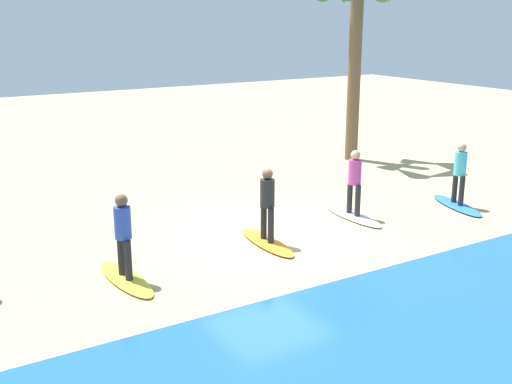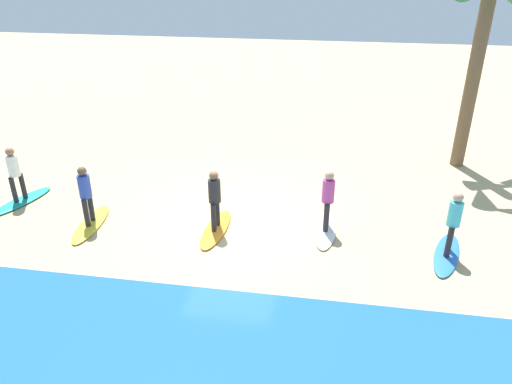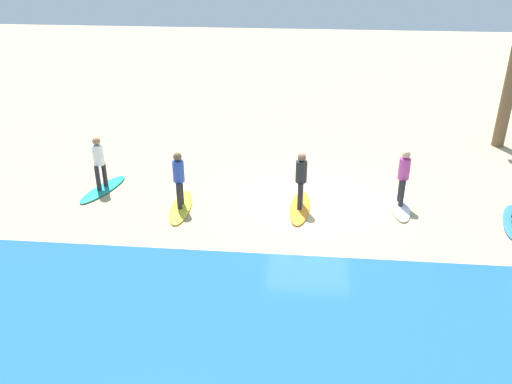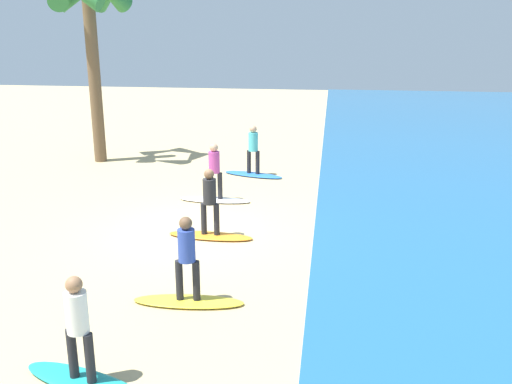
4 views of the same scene
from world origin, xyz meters
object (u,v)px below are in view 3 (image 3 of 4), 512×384
object	(u,v)px
surfboard_white	(399,204)
surfer_orange	(301,176)
surfboard_orange	(300,208)
surfer_teal	(99,159)
surfboard_yellow	(181,207)
surfer_white	(404,173)
surfboard_teal	(103,189)
surfer_yellow	(179,176)

from	to	relation	value
surfboard_white	surfer_orange	world-z (taller)	surfer_orange
surfboard_orange	surfer_teal	world-z (taller)	surfer_teal
surfboard_orange	surfboard_yellow	xyz separation A→B (m)	(3.40, 0.29, 0.00)
surfer_white	surfboard_yellow	xyz separation A→B (m)	(6.27, 0.76, -0.99)
surfboard_orange	surfboard_teal	size ratio (longest dim) A/B	1.00
surfboard_yellow	surfer_teal	distance (m)	2.97
surfboard_orange	surfer_teal	size ratio (longest dim) A/B	1.28
surfboard_white	surfer_orange	xyz separation A→B (m)	(2.87, 0.47, 0.99)
surfboard_orange	surfer_orange	xyz separation A→B (m)	(-0.00, 0.00, 0.99)
surfboard_white	surfboard_teal	xyz separation A→B (m)	(8.91, -0.17, 0.00)
surfboard_orange	surfer_white	bearing A→B (deg)	102.59
surfer_white	surfboard_white	bearing A→B (deg)	-90.00
surfboard_white	surfboard_orange	world-z (taller)	same
surfer_orange	surfer_teal	distance (m)	6.07
surfer_teal	surfboard_white	bearing A→B (deg)	178.91
surfer_yellow	surfboard_teal	xyz separation A→B (m)	(2.64, -0.93, -0.99)
surfer_white	surfer_teal	distance (m)	8.91
surfboard_yellow	surfboard_orange	bearing A→B (deg)	91.65
surfer_orange	surfboard_yellow	world-z (taller)	surfer_orange
surfer_white	surfer_orange	xyz separation A→B (m)	(2.87, 0.47, 0.00)
surfboard_orange	surfer_orange	bearing A→B (deg)	93.29
surfer_white	surfer_teal	world-z (taller)	same
surfboard_yellow	surfer_teal	bearing A→B (deg)	-112.55
surfer_orange	surfboard_yellow	size ratio (longest dim) A/B	0.78
surfboard_teal	surfer_orange	bearing A→B (deg)	101.23
surfer_orange	surfboard_orange	bearing A→B (deg)	0.00
surfboard_white	surfboard_orange	bearing A→B (deg)	-78.81
surfboard_yellow	surfboard_teal	xyz separation A→B (m)	(2.64, -0.93, 0.00)
surfer_orange	surfboard_yellow	xyz separation A→B (m)	(3.40, 0.29, -0.99)
surfer_yellow	surfboard_orange	bearing A→B (deg)	-175.15
surfboard_white	surfboard_orange	size ratio (longest dim) A/B	1.00
surfboard_yellow	surfer_yellow	size ratio (longest dim) A/B	1.28
surfer_orange	surfer_teal	size ratio (longest dim) A/B	1.00
surfer_white	surfer_teal	xyz separation A→B (m)	(8.91, -0.17, 0.00)
surfboard_teal	surfer_teal	xyz separation A→B (m)	(-0.00, -0.00, 0.99)
surfboard_white	surfer_orange	bearing A→B (deg)	-78.81
surfer_yellow	surfboard_teal	bearing A→B (deg)	-19.35
surfer_white	surfboard_yellow	world-z (taller)	surfer_white
surfboard_teal	surfboard_orange	bearing A→B (deg)	101.23
surfboard_teal	surfboard_yellow	bearing A→B (deg)	87.92
surfboard_orange	surfer_yellow	world-z (taller)	surfer_yellow
surfer_white	surfboard_yellow	distance (m)	6.39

